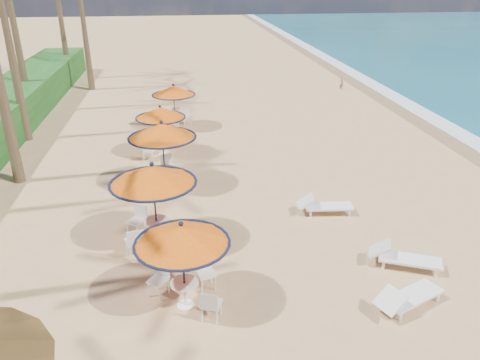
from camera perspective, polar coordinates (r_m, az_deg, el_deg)
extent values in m
plane|color=tan|center=(12.76, 15.68, -13.00)|extent=(160.00, 160.00, 0.00)
cube|color=white|center=(24.89, 26.91, 3.95)|extent=(1.20, 140.00, 0.04)
cube|color=olive|center=(24.40, 25.15, 3.92)|extent=(1.40, 140.00, 0.02)
cylinder|color=black|center=(11.30, -6.91, -10.48)|extent=(0.05, 0.05, 2.27)
cone|color=#D95912|center=(10.82, -7.14, -6.62)|extent=(2.27, 2.27, 0.49)
torus|color=black|center=(10.93, -7.08, -7.64)|extent=(2.27, 2.27, 0.07)
sphere|color=black|center=(10.67, -7.22, -5.30)|extent=(0.12, 0.12, 0.12)
cylinder|color=white|center=(11.56, -6.79, -12.37)|extent=(0.69, 0.69, 0.04)
cylinder|color=white|center=(11.76, -6.71, -13.64)|extent=(0.08, 0.08, 0.69)
cylinder|color=black|center=(13.86, -10.32, -3.09)|extent=(0.05, 0.05, 2.52)
cone|color=#D95912|center=(13.44, -10.63, 0.65)|extent=(2.52, 2.52, 0.55)
torus|color=black|center=(13.54, -10.55, -0.32)|extent=(2.52, 2.52, 0.08)
sphere|color=black|center=(13.32, -10.73, 1.91)|extent=(0.13, 0.13, 0.13)
cylinder|color=white|center=(14.10, -10.16, -4.95)|extent=(0.77, 0.77, 0.04)
cylinder|color=white|center=(14.28, -10.06, -6.22)|extent=(0.09, 0.09, 0.77)
cylinder|color=black|center=(17.52, -9.30, 2.91)|extent=(0.05, 0.05, 2.50)
cone|color=#D95912|center=(17.19, -9.51, 5.95)|extent=(2.50, 2.50, 0.54)
torus|color=black|center=(17.27, -9.46, 5.16)|extent=(2.51, 2.51, 0.08)
sphere|color=black|center=(17.09, -9.59, 6.96)|extent=(0.13, 0.13, 0.13)
cylinder|color=white|center=(17.71, -9.19, 1.37)|extent=(0.76, 0.76, 0.04)
cylinder|color=white|center=(17.85, -9.11, 0.31)|extent=(0.09, 0.09, 0.76)
cylinder|color=black|center=(20.79, -9.54, 5.86)|extent=(0.05, 0.05, 2.18)
cone|color=#D95912|center=(20.54, -9.70, 8.11)|extent=(2.18, 2.18, 0.47)
torus|color=black|center=(20.60, -9.66, 7.53)|extent=(2.18, 2.18, 0.07)
sphere|color=black|center=(20.47, -9.75, 8.85)|extent=(0.11, 0.11, 0.11)
cylinder|color=white|center=(20.93, -9.45, 4.70)|extent=(0.66, 0.66, 0.04)
cylinder|color=white|center=(21.04, -9.40, 3.90)|extent=(0.08, 0.08, 0.66)
cylinder|color=black|center=(24.45, -8.00, 8.79)|extent=(0.05, 0.05, 2.22)
cone|color=#D95912|center=(24.23, -8.12, 10.77)|extent=(2.22, 2.22, 0.48)
torus|color=black|center=(24.28, -8.09, 10.26)|extent=(2.22, 2.22, 0.07)
sphere|color=black|center=(24.17, -8.16, 11.42)|extent=(0.12, 0.12, 0.12)
cylinder|color=white|center=(24.57, -7.94, 7.77)|extent=(0.68, 0.68, 0.04)
cylinder|color=white|center=(24.66, -7.90, 7.07)|extent=(0.08, 0.08, 0.68)
cube|color=white|center=(12.48, 20.29, -13.11)|extent=(1.75, 1.21, 0.07)
cube|color=white|center=(11.82, 17.84, -13.78)|extent=(0.74, 0.77, 0.41)
cube|color=white|center=(12.57, 20.18, -13.67)|extent=(0.06, 0.06, 0.23)
cube|color=white|center=(13.82, 20.02, -9.11)|extent=(1.77, 1.22, 0.07)
cube|color=white|center=(13.64, 16.66, -8.00)|extent=(0.75, 0.78, 0.41)
cube|color=white|center=(13.90, 19.93, -9.65)|extent=(0.06, 0.06, 0.24)
cube|color=white|center=(16.03, 10.78, -3.18)|extent=(1.64, 0.72, 0.07)
cube|color=white|center=(15.78, 8.01, -2.60)|extent=(0.58, 0.63, 0.40)
cube|color=white|center=(16.10, 10.74, -3.66)|extent=(0.06, 0.06, 0.23)
cone|color=brown|center=(24.03, -26.37, 14.94)|extent=(0.44, 0.44, 9.27)
cone|color=brown|center=(29.05, -26.11, 18.04)|extent=(0.44, 0.44, 11.08)
cone|color=brown|center=(33.68, -18.42, 16.81)|extent=(0.44, 0.44, 7.68)
cone|color=brown|center=(37.61, -21.22, 19.25)|extent=(0.44, 0.44, 10.47)
imported|color=#92654A|center=(33.60, 12.28, 11.56)|extent=(0.32, 0.38, 0.90)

